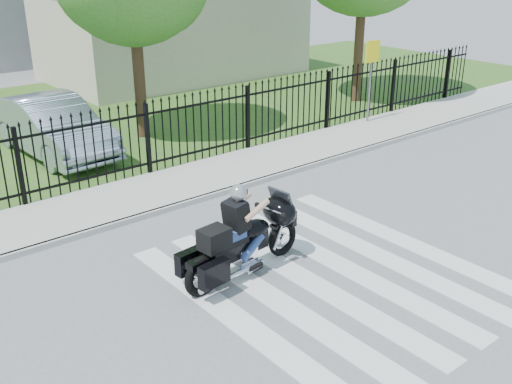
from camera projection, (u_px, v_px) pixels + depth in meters
ground at (330, 276)px, 10.11m from camera, size 120.00×120.00×0.00m
crosswalk at (330, 275)px, 10.11m from camera, size 5.00×5.50×0.01m
sidewalk at (172, 186)px, 13.67m from camera, size 40.00×2.00×0.12m
curb at (197, 200)px, 12.95m from camera, size 40.00×0.12×0.12m
grass_strip at (54, 123)px, 18.70m from camera, size 40.00×12.00×0.02m
iron_fence at (148, 141)px, 14.06m from camera, size 26.00×0.04×1.80m
building_low at (174, 33)px, 24.98m from camera, size 10.00×6.00×3.50m
motorcycle_rider at (241, 238)px, 9.89m from camera, size 2.56×0.95×1.69m
parked_car at (53, 126)px, 15.64m from camera, size 1.88×4.69×1.52m
traffic_sign at (372, 64)px, 17.83m from camera, size 0.53×0.09×2.45m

